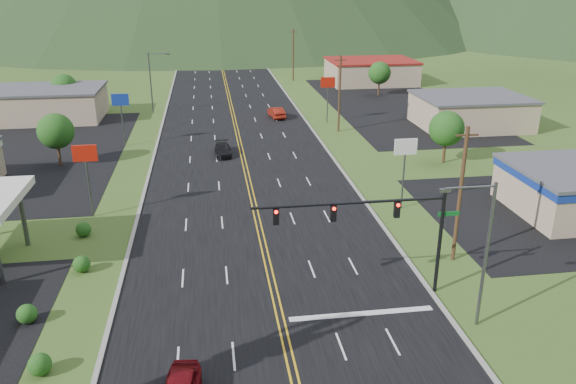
{
  "coord_description": "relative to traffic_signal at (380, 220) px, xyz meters",
  "views": [
    {
      "loc": [
        -3.69,
        -16.49,
        19.34
      ],
      "look_at": [
        1.85,
        21.79,
        4.5
      ],
      "focal_mm": 35.0,
      "sensor_mm": 36.0,
      "label": 1
    }
  ],
  "objects": [
    {
      "name": "streetlight_west",
      "position": [
        -18.16,
        56.0,
        -0.15
      ],
      "size": [
        3.28,
        0.25,
        9.0
      ],
      "color": "#59595E",
      "rests_on": "ground"
    },
    {
      "name": "tree_east_a",
      "position": [
        15.52,
        26.0,
        -1.44
      ],
      "size": [
        3.84,
        3.84,
        5.82
      ],
      "color": "#382314",
      "rests_on": "ground"
    },
    {
      "name": "utility_pole_c",
      "position": [
        7.02,
        81.0,
        -0.2
      ],
      "size": [
        1.6,
        0.28,
        10.0
      ],
      "color": "#382314",
      "rests_on": "ground"
    },
    {
      "name": "utility_pole_b",
      "position": [
        7.02,
        41.0,
        -0.2
      ],
      "size": [
        1.6,
        0.28,
        10.0
      ],
      "color": "#382314",
      "rests_on": "ground"
    },
    {
      "name": "utility_pole_d",
      "position": [
        7.02,
        121.0,
        -0.2
      ],
      "size": [
        1.6,
        0.28,
        10.0
      ],
      "color": "#382314",
      "rests_on": "ground"
    },
    {
      "name": "streetlight_east",
      "position": [
        4.7,
        -4.0,
        -0.15
      ],
      "size": [
        3.28,
        0.25,
        9.0
      ],
      "color": "#59595E",
      "rests_on": "ground"
    },
    {
      "name": "building_west_far",
      "position": [
        -34.48,
        54.0,
        -3.07
      ],
      "size": [
        18.4,
        11.4,
        4.5
      ],
      "color": "tan",
      "rests_on": "ground"
    },
    {
      "name": "pole_sign_east_b",
      "position": [
        6.52,
        46.0,
        -0.28
      ],
      "size": [
        2.0,
        0.18,
        6.4
      ],
      "color": "#59595E",
      "rests_on": "ground"
    },
    {
      "name": "tree_west_b",
      "position": [
        -31.48,
        58.0,
        -1.44
      ],
      "size": [
        3.84,
        3.84,
        5.82
      ],
      "color": "#382314",
      "rests_on": "ground"
    },
    {
      "name": "building_east_mid",
      "position": [
        25.52,
        41.0,
        -3.17
      ],
      "size": [
        14.4,
        11.4,
        4.3
      ],
      "color": "tan",
      "rests_on": "ground"
    },
    {
      "name": "utility_pole_a",
      "position": [
        7.02,
        4.0,
        -0.2
      ],
      "size": [
        1.6,
        0.28,
        10.0
      ],
      "color": "#382314",
      "rests_on": "ground"
    },
    {
      "name": "tree_west_a",
      "position": [
        -26.48,
        31.0,
        -1.44
      ],
      "size": [
        3.84,
        3.84,
        5.82
      ],
      "color": "#382314",
      "rests_on": "ground"
    },
    {
      "name": "car_dark_mid",
      "position": [
        -8.7,
        32.28,
        -4.68
      ],
      "size": [
        1.93,
        4.49,
        1.29
      ],
      "primitive_type": "imported",
      "rotation": [
        0.0,
        0.0,
        0.03
      ],
      "color": "black",
      "rests_on": "ground"
    },
    {
      "name": "pole_sign_west_a",
      "position": [
        -20.48,
        16.0,
        -0.28
      ],
      "size": [
        2.0,
        0.18,
        6.4
      ],
      "color": "#59595E",
      "rests_on": "ground"
    },
    {
      "name": "traffic_signal",
      "position": [
        0.0,
        0.0,
        0.0
      ],
      "size": [
        13.1,
        0.43,
        7.0
      ],
      "color": "black",
      "rests_on": "ground"
    },
    {
      "name": "building_east_far",
      "position": [
        21.52,
        76.0,
        -3.07
      ],
      "size": [
        16.4,
        12.4,
        4.5
      ],
      "color": "tan",
      "rests_on": "ground"
    },
    {
      "name": "pole_sign_west_b",
      "position": [
        -20.48,
        38.0,
        -0.28
      ],
      "size": [
        2.0,
        0.18,
        6.4
      ],
      "color": "#59595E",
      "rests_on": "ground"
    },
    {
      "name": "car_red_far",
      "position": [
        -0.24,
        49.87,
        -4.55
      ],
      "size": [
        2.24,
        4.89,
        1.56
      ],
      "primitive_type": "imported",
      "rotation": [
        0.0,
        0.0,
        3.27
      ],
      "color": "maroon",
      "rests_on": "ground"
    },
    {
      "name": "pole_sign_east_a",
      "position": [
        6.52,
        14.0,
        -0.28
      ],
      "size": [
        2.0,
        0.18,
        6.4
      ],
      "color": "#59595E",
      "rests_on": "ground"
    },
    {
      "name": "tree_east_b",
      "position": [
        19.52,
        64.0,
        -1.44
      ],
      "size": [
        3.84,
        3.84,
        5.82
      ],
      "color": "#382314",
      "rests_on": "ground"
    }
  ]
}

